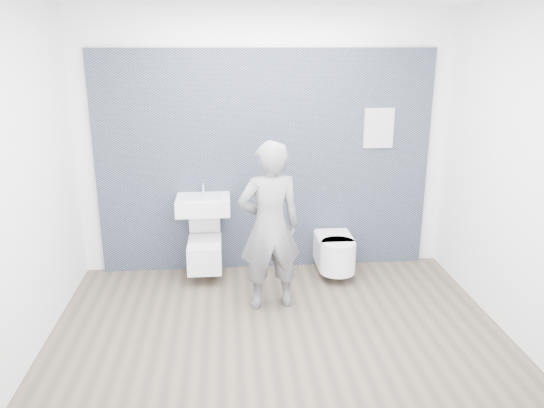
{
  "coord_description": "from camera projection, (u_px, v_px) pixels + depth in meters",
  "views": [
    {
      "loc": [
        -0.41,
        -4.13,
        2.46
      ],
      "look_at": [
        0.0,
        0.6,
        1.0
      ],
      "focal_mm": 35.0,
      "sensor_mm": 36.0,
      "label": 1
    }
  ],
  "objects": [
    {
      "name": "washbasin",
      "position": [
        203.0,
        204.0,
        5.56
      ],
      "size": [
        0.56,
        0.42,
        0.42
      ],
      "color": "white",
      "rests_on": "ground"
    },
    {
      "name": "visitor",
      "position": [
        270.0,
        227.0,
        4.92
      ],
      "size": [
        0.64,
        0.47,
        1.62
      ],
      "primitive_type": "imported",
      "rotation": [
        0.0,
        0.0,
        3.29
      ],
      "color": "slate",
      "rests_on": "ground"
    },
    {
      "name": "toilet_square",
      "position": [
        205.0,
        252.0,
        5.67
      ],
      "size": [
        0.35,
        0.51,
        0.68
      ],
      "color": "white",
      "rests_on": "ground"
    },
    {
      "name": "info_placard",
      "position": [
        371.0,
        263.0,
        6.14
      ],
      "size": [
        0.32,
        0.03,
        0.43
      ],
      "primitive_type": "cube",
      "color": "white",
      "rests_on": "ground"
    },
    {
      "name": "tile_wall",
      "position": [
        265.0,
        265.0,
        6.08
      ],
      "size": [
        3.6,
        0.06,
        2.4
      ],
      "primitive_type": "cube",
      "color": "black",
      "rests_on": "ground"
    },
    {
      "name": "ground",
      "position": [
        278.0,
        332.0,
        4.68
      ],
      "size": [
        4.0,
        4.0,
        0.0
      ],
      "primitive_type": "plane",
      "color": "brown",
      "rests_on": "ground"
    },
    {
      "name": "room_shell",
      "position": [
        279.0,
        137.0,
        4.17
      ],
      "size": [
        4.0,
        4.0,
        4.0
      ],
      "color": "white",
      "rests_on": "ground"
    },
    {
      "name": "toilet_rounded",
      "position": [
        335.0,
        252.0,
        5.73
      ],
      "size": [
        0.38,
        0.64,
        0.35
      ],
      "color": "white",
      "rests_on": "ground"
    }
  ]
}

